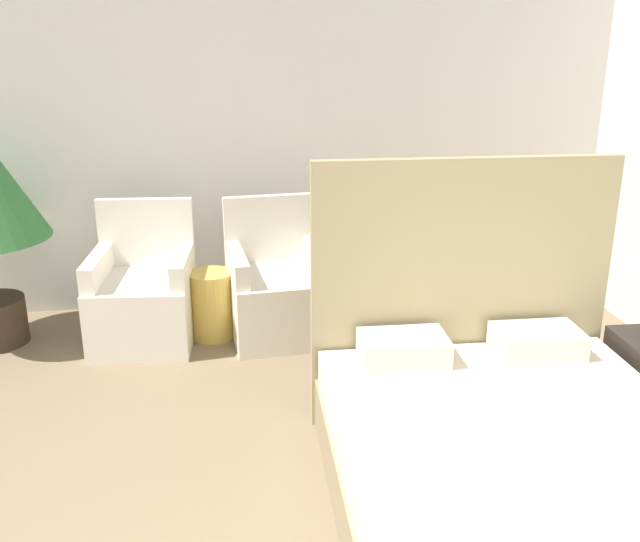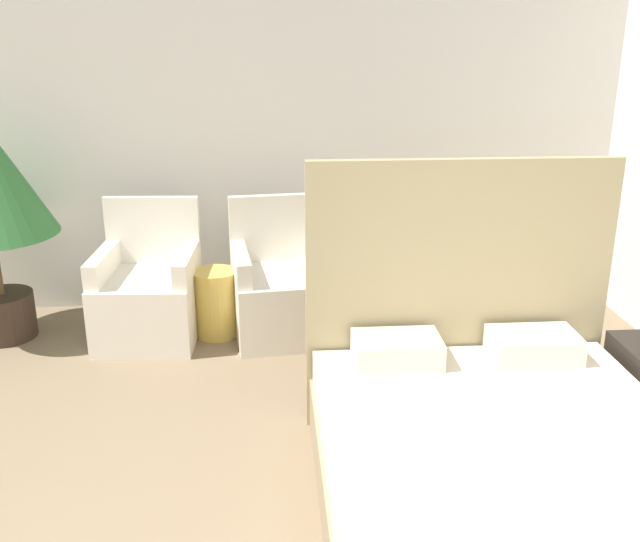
% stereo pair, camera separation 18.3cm
% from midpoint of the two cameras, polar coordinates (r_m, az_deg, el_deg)
% --- Properties ---
extents(wall_back, '(10.00, 0.06, 2.90)m').
position_cam_midpoint_polar(wall_back, '(5.52, -2.17, 11.87)').
color(wall_back, silver).
rests_on(wall_back, ground_plane).
extents(bed, '(1.65, 2.08, 1.50)m').
position_cam_midpoint_polar(bed, '(3.38, 16.13, -15.00)').
color(bed, '#8C7A5B').
rests_on(bed, ground_plane).
extents(armchair_near_window_left, '(0.72, 0.75, 0.97)m').
position_cam_midpoint_polar(armchair_near_window_left, '(5.19, -12.59, -2.16)').
color(armchair_near_window_left, silver).
rests_on(armchair_near_window_left, ground_plane).
extents(armchair_near_window_right, '(0.76, 0.79, 0.97)m').
position_cam_midpoint_polar(armchair_near_window_right, '(5.14, -2.03, -1.93)').
color(armchair_near_window_right, silver).
rests_on(armchair_near_window_right, ground_plane).
extents(side_table, '(0.32, 0.32, 0.49)m').
position_cam_midpoint_polar(side_table, '(5.17, -7.30, -2.57)').
color(side_table, gold).
rests_on(side_table, ground_plane).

